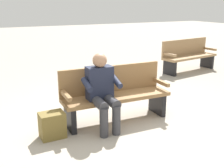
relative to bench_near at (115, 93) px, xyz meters
name	(u,v)px	position (x,y,z in m)	size (l,w,h in m)	color
ground_plane	(117,120)	(0.00, 0.07, -0.46)	(40.00, 40.00, 0.00)	#A89E8E
bench_near	(115,93)	(0.00, 0.00, 0.00)	(1.82, 0.54, 0.90)	olive
person_seated	(102,90)	(0.33, 0.22, 0.17)	(0.58, 0.58, 1.18)	#1E2338
backpack	(52,125)	(1.12, 0.17, -0.27)	(0.36, 0.31, 0.38)	brown
bench_far	(188,55)	(-3.50, -2.17, 0.00)	(1.85, 0.72, 0.90)	#9E7A51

